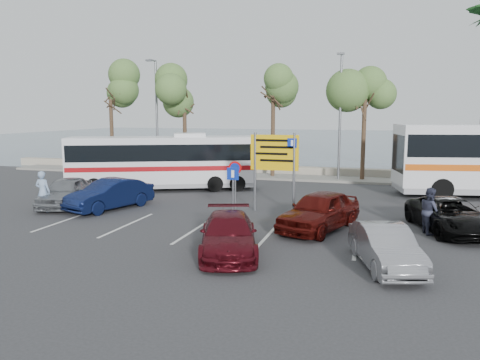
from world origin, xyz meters
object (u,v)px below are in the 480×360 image
(car_silver_a, at_px, (66,192))
(car_red, at_px, (319,211))
(car_maroon, at_px, (229,234))
(street_lamp_right, at_px, (340,111))
(coach_bus_left, at_px, (163,164))
(street_lamp_left, at_px, (156,111))
(pedestrian_near, at_px, (43,192))
(suv_black, at_px, (451,216))
(direction_sign, at_px, (274,159))
(car_silver_b, at_px, (386,247))
(pedestrian_far, at_px, (430,211))
(car_blue, at_px, (110,194))

(car_silver_a, height_order, car_red, car_red)
(car_maroon, bearing_deg, street_lamp_right, 65.35)
(coach_bus_left, distance_m, car_maroon, 13.11)
(coach_bus_left, bearing_deg, street_lamp_left, 119.04)
(pedestrian_near, bearing_deg, car_silver_a, -102.57)
(suv_black, xyz_separation_m, pedestrian_near, (-17.20, -1.41, 0.31))
(car_silver_a, height_order, suv_black, car_silver_a)
(direction_sign, distance_m, car_silver_b, 8.43)
(car_red, relative_size, pedestrian_near, 2.34)
(direction_sign, distance_m, car_maroon, 6.94)
(car_red, bearing_deg, pedestrian_far, 28.44)
(direction_sign, distance_m, car_blue, 7.83)
(car_blue, height_order, car_silver_b, car_blue)
(coach_bus_left, bearing_deg, car_maroon, -55.01)
(street_lamp_right, height_order, coach_bus_left, street_lamp_right)
(car_silver_b, bearing_deg, coach_bus_left, 121.92)
(direction_sign, height_order, car_maroon, direction_sign)
(car_silver_b, bearing_deg, car_maroon, 162.99)
(street_lamp_right, distance_m, suv_black, 13.68)
(car_silver_a, relative_size, car_silver_b, 1.09)
(street_lamp_left, distance_m, car_maroon, 20.65)
(direction_sign, bearing_deg, car_silver_a, -170.22)
(direction_sign, xyz_separation_m, car_maroon, (-0.00, -6.70, -1.80))
(street_lamp_right, relative_size, car_maroon, 1.85)
(coach_bus_left, bearing_deg, car_silver_a, -112.28)
(coach_bus_left, bearing_deg, car_red, -34.53)
(street_lamp_right, xyz_separation_m, direction_sign, (-2.00, -10.32, -2.17))
(direction_sign, bearing_deg, suv_black, -13.27)
(street_lamp_left, distance_m, car_silver_a, 12.69)
(car_silver_a, bearing_deg, street_lamp_left, 81.10)
(car_maroon, relative_size, suv_black, 0.94)
(car_maroon, bearing_deg, car_silver_b, -17.95)
(direction_sign, distance_m, suv_black, 7.61)
(coach_bus_left, bearing_deg, pedestrian_far, -24.08)
(car_blue, height_order, car_red, car_red)
(suv_black, distance_m, car_silver_b, 5.55)
(coach_bus_left, distance_m, suv_black, 15.80)
(street_lamp_left, xyz_separation_m, pedestrian_near, (1.00, -13.43, -3.66))
(coach_bus_left, relative_size, car_maroon, 2.45)
(street_lamp_right, height_order, pedestrian_near, street_lamp_right)
(car_silver_b, bearing_deg, pedestrian_near, 149.36)
(car_silver_a, bearing_deg, suv_black, -14.40)
(car_maroon, bearing_deg, pedestrian_near, 142.32)
(street_lamp_right, distance_m, car_silver_a, 17.32)
(car_maroon, height_order, car_red, car_red)
(pedestrian_far, bearing_deg, pedestrian_near, 77.83)
(direction_sign, height_order, coach_bus_left, direction_sign)
(direction_sign, xyz_separation_m, car_red, (2.40, -2.79, -1.68))
(car_blue, relative_size, car_red, 0.97)
(direction_sign, height_order, car_red, direction_sign)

